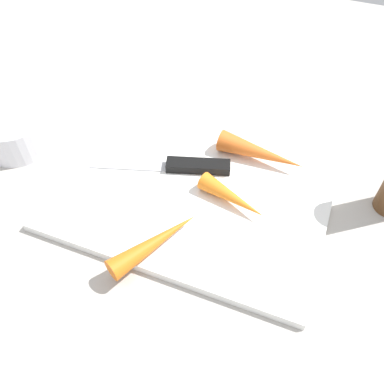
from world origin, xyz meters
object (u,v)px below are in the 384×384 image
at_px(carrot_shortest, 233,197).
at_px(small_bowl, 16,131).
at_px(knife, 189,166).
at_px(carrot_medium, 155,242).
at_px(carrot_longest, 261,153).
at_px(cutting_board, 192,195).

relative_size(carrot_shortest, small_bowl, 0.89).
distance_m(knife, carrot_medium, 0.14).
bearing_deg(knife, carrot_longest, -167.49).
bearing_deg(small_bowl, carrot_medium, 159.50).
bearing_deg(carrot_medium, cutting_board, 24.79).
height_order(carrot_longest, small_bowl, small_bowl).
height_order(knife, carrot_longest, carrot_longest).
xyz_separation_m(cutting_board, small_bowl, (0.29, -0.01, 0.02)).
relative_size(knife, carrot_shortest, 2.04).
xyz_separation_m(carrot_longest, small_bowl, (0.36, 0.09, -0.00)).
bearing_deg(carrot_medium, small_bowl, 98.68).
relative_size(knife, carrot_medium, 1.59).
xyz_separation_m(knife, carrot_medium, (-0.01, 0.14, 0.01)).
bearing_deg(cutting_board, small_bowl, -1.09).
relative_size(carrot_longest, small_bowl, 1.16).
xyz_separation_m(cutting_board, carrot_longest, (-0.07, -0.09, 0.02)).
xyz_separation_m(knife, carrot_shortest, (-0.08, 0.04, 0.01)).
xyz_separation_m(carrot_medium, carrot_longest, (-0.08, -0.19, 0.00)).
xyz_separation_m(cutting_board, knife, (0.02, -0.04, 0.01)).
xyz_separation_m(carrot_shortest, small_bowl, (0.34, -0.00, 0.00)).
relative_size(carrot_medium, small_bowl, 1.15).
distance_m(carrot_shortest, small_bowl, 0.34).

